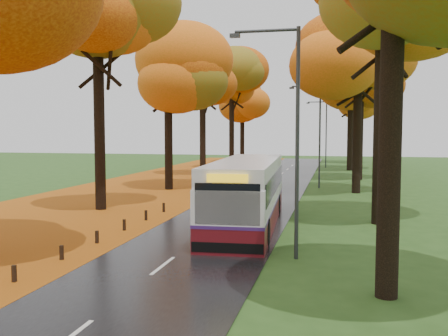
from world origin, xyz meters
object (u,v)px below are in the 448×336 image
(streetlamp_mid, at_px, (317,127))
(streetlamp_far, at_px, (324,129))
(bus, at_px, (247,191))
(car_white, at_px, (241,175))
(streetlamp_near, at_px, (290,124))
(car_silver, at_px, (262,166))
(car_dark, at_px, (266,165))

(streetlamp_mid, height_order, streetlamp_far, same)
(bus, relative_size, car_white, 2.95)
(streetlamp_near, xyz_separation_m, car_silver, (-6.12, 34.52, -3.93))
(streetlamp_far, xyz_separation_m, bus, (-2.48, -38.56, -3.06))
(streetlamp_far, bearing_deg, streetlamp_near, -90.00)
(streetlamp_mid, bearing_deg, streetlamp_near, -90.00)
(streetlamp_mid, xyz_separation_m, car_dark, (-6.17, 15.81, -4.12))
(car_silver, bearing_deg, streetlamp_near, -86.37)
(streetlamp_far, relative_size, car_silver, 1.77)
(bus, height_order, car_dark, bus)
(streetlamp_mid, distance_m, bus, 17.03)
(streetlamp_far, bearing_deg, car_dark, -134.91)
(car_silver, bearing_deg, bus, -89.29)
(streetlamp_near, xyz_separation_m, car_white, (-6.30, 23.99, -3.99))
(car_silver, distance_m, car_dark, 3.30)
(streetlamp_near, distance_m, bus, 6.72)
(car_silver, height_order, car_dark, car_silver)
(streetlamp_far, distance_m, car_dark, 9.66)
(streetlamp_near, bearing_deg, car_silver, 100.05)
(car_white, xyz_separation_m, car_dark, (0.13, 13.82, -0.13))
(streetlamp_mid, relative_size, streetlamp_far, 1.00)
(car_white, height_order, car_dark, car_white)
(streetlamp_near, distance_m, streetlamp_far, 44.00)
(streetlamp_near, height_order, bus, streetlamp_near)
(streetlamp_mid, relative_size, bus, 0.68)
(car_white, relative_size, car_silver, 0.89)
(streetlamp_near, bearing_deg, car_dark, 99.27)
(streetlamp_far, xyz_separation_m, car_silver, (-6.12, -9.48, -3.93))
(streetlamp_near, distance_m, streetlamp_mid, 22.00)
(streetlamp_near, bearing_deg, streetlamp_far, 90.00)
(streetlamp_near, bearing_deg, car_white, 104.71)
(streetlamp_mid, relative_size, car_white, 2.00)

